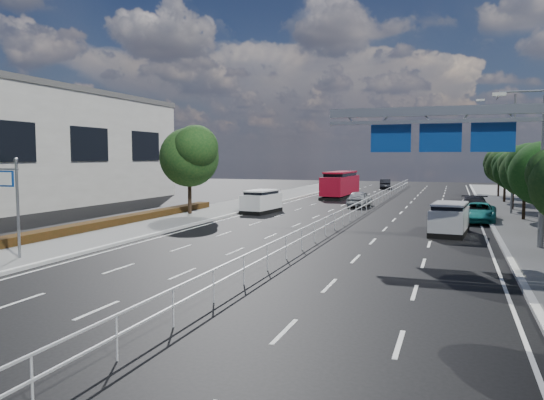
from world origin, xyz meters
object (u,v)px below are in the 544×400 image
(silver_minivan, at_px, (450,219))
(white_minivan, at_px, (261,202))
(toilet_sign, at_px, (9,191))
(red_bus, at_px, (340,184))
(overhead_gantry, at_px, (456,131))
(parked_car_teal, at_px, (479,213))
(parked_car_dark, at_px, (473,208))
(near_car_silver, at_px, (360,199))
(near_car_dark, at_px, (385,184))

(silver_minivan, bearing_deg, white_minivan, 157.72)
(toilet_sign, xyz_separation_m, silver_minivan, (17.46, 14.00, -2.06))
(toilet_sign, relative_size, red_bus, 0.46)
(overhead_gantry, xyz_separation_m, red_bus, (-11.65, 28.89, -4.14))
(parked_car_teal, bearing_deg, parked_car_dark, 103.71)
(red_bus, bearing_deg, toilet_sign, -97.00)
(red_bus, xyz_separation_m, parked_car_teal, (13.21, -18.43, -0.82))
(overhead_gantry, relative_size, parked_car_dark, 1.91)
(toilet_sign, bearing_deg, silver_minivan, 38.72)
(white_minivan, relative_size, red_bus, 0.45)
(silver_minivan, relative_size, parked_car_dark, 0.83)
(near_car_silver, relative_size, near_car_dark, 1.03)
(white_minivan, bearing_deg, near_car_silver, 56.43)
(white_minivan, xyz_separation_m, parked_car_teal, (15.86, -0.95, -0.23))
(red_bus, bearing_deg, parked_car_dark, -50.45)
(white_minivan, height_order, silver_minivan, white_minivan)
(white_minivan, xyz_separation_m, silver_minivan, (14.06, -7.46, -0.00))
(near_car_silver, bearing_deg, toilet_sign, 74.16)
(white_minivan, relative_size, parked_car_dark, 0.80)
(parked_car_dark, bearing_deg, overhead_gantry, -92.54)
(parked_car_teal, bearing_deg, white_minivan, -179.17)
(toilet_sign, height_order, overhead_gantry, overhead_gantry)
(near_car_silver, height_order, parked_car_teal, near_car_silver)
(toilet_sign, xyz_separation_m, overhead_gantry, (17.69, 10.05, 2.66))
(overhead_gantry, bearing_deg, parked_car_teal, 81.52)
(overhead_gantry, distance_m, white_minivan, 18.89)
(red_bus, height_order, near_car_dark, red_bus)
(overhead_gantry, distance_m, silver_minivan, 6.16)
(red_bus, bearing_deg, parked_car_teal, -52.55)
(near_car_silver, relative_size, parked_car_teal, 0.88)
(near_car_dark, bearing_deg, red_bus, 75.68)
(toilet_sign, height_order, near_car_dark, toilet_sign)
(toilet_sign, distance_m, red_bus, 39.44)
(red_bus, bearing_deg, silver_minivan, -63.59)
(red_bus, bearing_deg, overhead_gantry, -66.22)
(red_bus, bearing_deg, near_car_dark, 83.80)
(near_car_dark, relative_size, silver_minivan, 0.90)
(toilet_sign, distance_m, parked_car_teal, 28.23)
(near_car_silver, bearing_deg, overhead_gantry, 115.27)
(toilet_sign, height_order, silver_minivan, toilet_sign)
(toilet_sign, relative_size, near_car_silver, 1.05)
(white_minivan, distance_m, near_car_silver, 9.98)
(toilet_sign, relative_size, overhead_gantry, 0.42)
(near_car_dark, xyz_separation_m, parked_car_dark, (10.37, -34.78, 0.11))
(white_minivan, distance_m, red_bus, 17.70)
(red_bus, xyz_separation_m, silver_minivan, (11.41, -24.94, -0.59))
(red_bus, relative_size, near_car_silver, 2.29)
(white_minivan, height_order, near_car_silver, white_minivan)
(parked_car_teal, distance_m, parked_car_dark, 1.76)
(near_car_silver, height_order, silver_minivan, silver_minivan)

